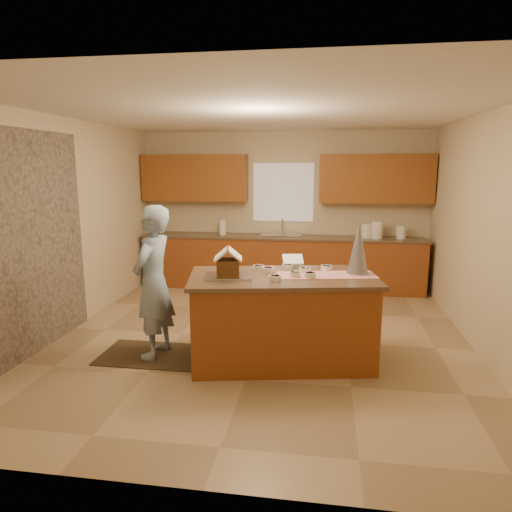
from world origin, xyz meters
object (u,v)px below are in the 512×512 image
island_base (282,321)px  tinsel_tree (358,248)px  gingerbread_house (228,265)px  boy (153,282)px

island_base → tinsel_tree: 1.13m
tinsel_tree → gingerbread_house: tinsel_tree is taller
boy → island_base: bearing=99.9°
boy → gingerbread_house: size_ratio=4.95×
boy → gingerbread_house: 0.89m
island_base → boy: bearing=172.2°
tinsel_tree → boy: boy is taller
island_base → tinsel_tree: tinsel_tree is taller
island_base → gingerbread_house: bearing=-174.8°
tinsel_tree → gingerbread_house: (-1.34, -0.36, -0.15)m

